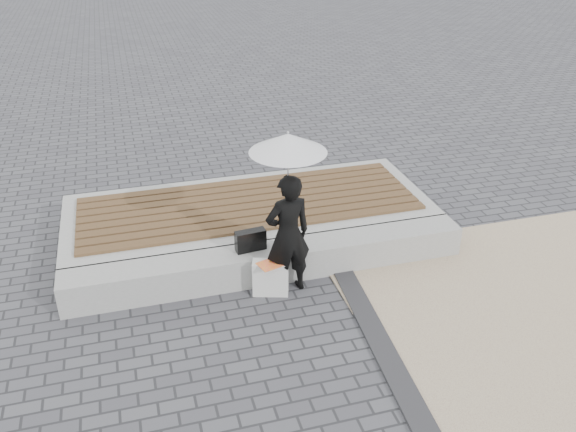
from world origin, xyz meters
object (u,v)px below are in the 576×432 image
at_px(woman, 288,235).
at_px(parasol, 288,143).
at_px(seating_ledge, 271,262).
at_px(canvas_tote, 271,278).
at_px(handbag, 251,240).

relative_size(woman, parasol, 1.39).
distance_m(seating_ledge, canvas_tote, 0.37).
xyz_separation_m(woman, canvas_tote, (-0.22, -0.03, -0.53)).
distance_m(woman, handbag, 0.56).
distance_m(woman, canvas_tote, 0.58).
bearing_deg(woman, seating_ledge, -76.97).
xyz_separation_m(seating_ledge, handbag, (-0.24, 0.03, 0.33)).
distance_m(seating_ledge, parasol, 1.72).
height_order(seating_ledge, parasol, parasol).
relative_size(seating_ledge, canvas_tote, 11.36).
height_order(seating_ledge, woman, woman).
distance_m(seating_ledge, handbag, 0.41).
bearing_deg(woman, parasol, 180.00).
xyz_separation_m(woman, parasol, (0.00, 0.00, 1.13)).
bearing_deg(parasol, handbag, 135.15).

